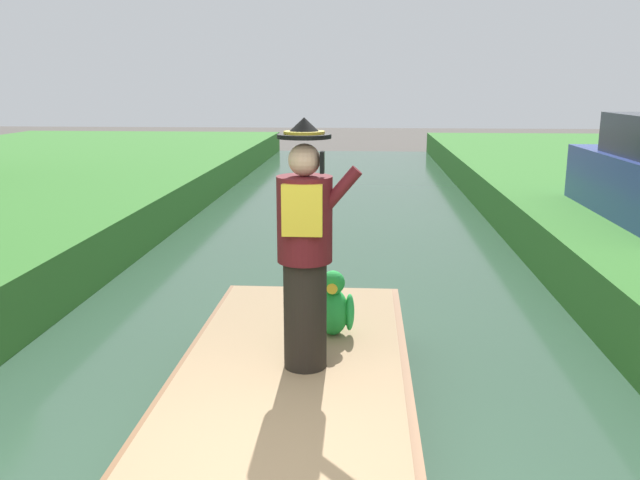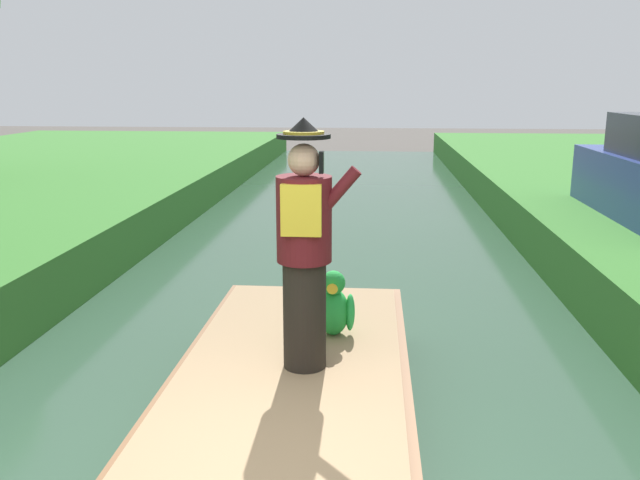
# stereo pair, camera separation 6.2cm
# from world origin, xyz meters

# --- Properties ---
(boat) EXTENTS (1.81, 4.20, 0.61)m
(boat) POSITION_xyz_m (0.00, 1.60, 0.40)
(boat) COLOR brown
(boat) RESTS_ON canal_water
(person_pirate) EXTENTS (0.61, 0.42, 1.85)m
(person_pirate) POSITION_xyz_m (0.11, 1.56, 1.64)
(person_pirate) COLOR black
(person_pirate) RESTS_ON boat
(parrot_plush) EXTENTS (0.36, 0.35, 0.57)m
(parrot_plush) POSITION_xyz_m (0.28, 2.22, 0.95)
(parrot_plush) COLOR green
(parrot_plush) RESTS_ON boat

